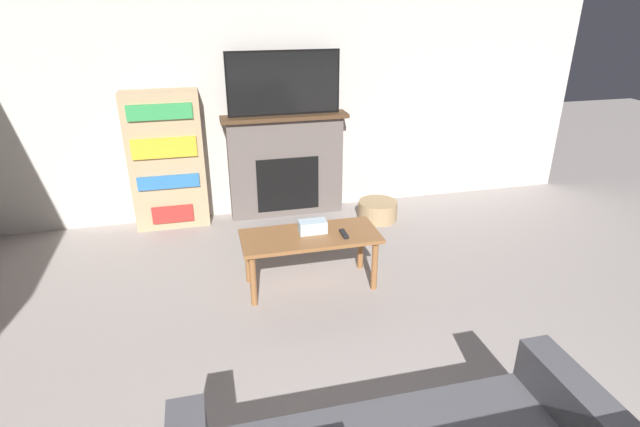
{
  "coord_description": "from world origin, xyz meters",
  "views": [
    {
      "loc": [
        -0.84,
        -0.66,
        2.21
      ],
      "look_at": [
        -0.03,
        2.66,
        0.71
      ],
      "focal_mm": 28.0,
      "sensor_mm": 36.0,
      "label": 1
    }
  ],
  "objects": [
    {
      "name": "remote_control",
      "position": [
        0.19,
        2.74,
        0.47
      ],
      "size": [
        0.04,
        0.15,
        0.02
      ],
      "color": "black",
      "rests_on": "coffee_table"
    },
    {
      "name": "coffee_table",
      "position": [
        -0.07,
        2.81,
        0.4
      ],
      "size": [
        1.1,
        0.48,
        0.46
      ],
      "color": "brown",
      "rests_on": "ground_plane"
    },
    {
      "name": "wall_back",
      "position": [
        0.0,
        4.49,
        1.35
      ],
      "size": [
        6.83,
        0.06,
        2.7
      ],
      "color": "beige",
      "rests_on": "ground_plane"
    },
    {
      "name": "tissue_box",
      "position": [
        -0.04,
        2.85,
        0.51
      ],
      "size": [
        0.22,
        0.12,
        0.1
      ],
      "color": "silver",
      "rests_on": "coffee_table"
    },
    {
      "name": "bookshelf",
      "position": [
        -1.19,
        4.32,
        0.69
      ],
      "size": [
        0.73,
        0.29,
        1.38
      ],
      "color": "tan",
      "rests_on": "ground_plane"
    },
    {
      "name": "storage_basket",
      "position": [
        0.92,
        3.94,
        0.1
      ],
      "size": [
        0.41,
        0.41,
        0.2
      ],
      "color": "tan",
      "rests_on": "ground_plane"
    },
    {
      "name": "fireplace",
      "position": [
        0.01,
        4.35,
        0.55
      ],
      "size": [
        1.3,
        0.28,
        1.09
      ],
      "color": "#605651",
      "rests_on": "ground_plane"
    },
    {
      "name": "tv",
      "position": [
        0.01,
        4.33,
        1.41
      ],
      "size": [
        1.14,
        0.03,
        0.63
      ],
      "color": "black",
      "rests_on": "fireplace"
    }
  ]
}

